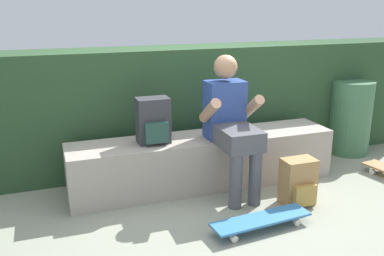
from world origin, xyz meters
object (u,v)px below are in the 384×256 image
at_px(skateboard_near_person, 261,220).
at_px(trash_bin, 350,117).
at_px(person_skater, 231,121).
at_px(backpack_on_ground, 298,182).
at_px(bench_main, 204,161).
at_px(backpack_on_bench, 153,121).

distance_m(skateboard_near_person, trash_bin, 2.16).
bearing_deg(person_skater, backpack_on_ground, -43.50).
height_order(bench_main, trash_bin, trash_bin).
relative_size(bench_main, skateboard_near_person, 3.05).
xyz_separation_m(backpack_on_ground, trash_bin, (1.26, 0.93, 0.22)).
height_order(person_skater, skateboard_near_person, person_skater).
distance_m(person_skater, backpack_on_ground, 0.78).
distance_m(bench_main, trash_bin, 1.91).
bearing_deg(skateboard_near_person, trash_bin, 34.37).
relative_size(person_skater, skateboard_near_person, 1.50).
xyz_separation_m(person_skater, trash_bin, (1.71, 0.51, -0.25)).
distance_m(backpack_on_ground, trash_bin, 1.59).
relative_size(bench_main, person_skater, 2.03).
bearing_deg(trash_bin, backpack_on_bench, -172.82).
xyz_separation_m(skateboard_near_person, trash_bin, (1.76, 1.21, 0.34)).
xyz_separation_m(person_skater, backpack_on_bench, (-0.64, 0.21, -0.00)).
bearing_deg(backpack_on_ground, bench_main, 133.62).
distance_m(person_skater, backpack_on_bench, 0.68).
distance_m(person_skater, skateboard_near_person, 0.92).
height_order(person_skater, backpack_on_bench, person_skater).
bearing_deg(backpack_on_ground, person_skater, 136.50).
height_order(bench_main, backpack_on_ground, bench_main).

